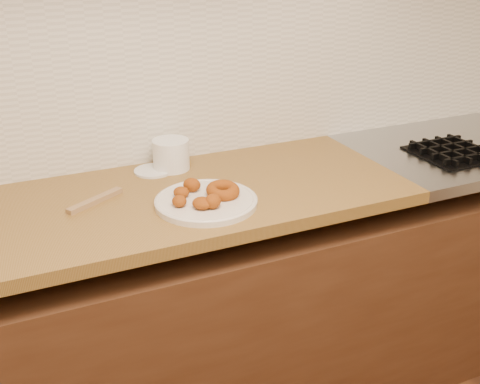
# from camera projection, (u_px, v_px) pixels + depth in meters

# --- Properties ---
(wall_back) EXTENTS (4.00, 0.02, 2.70)m
(wall_back) POSITION_uv_depth(u_px,v_px,m) (204.00, 25.00, 1.88)
(wall_back) COLOR #C6B995
(wall_back) RESTS_ON ground
(base_cabinet) EXTENTS (3.60, 0.60, 0.77)m
(base_cabinet) POSITION_uv_depth(u_px,v_px,m) (242.00, 313.00, 2.02)
(base_cabinet) COLOR #4B2C1A
(base_cabinet) RESTS_ON floor
(butcher_block) EXTENTS (2.30, 0.62, 0.04)m
(butcher_block) POSITION_uv_depth(u_px,v_px,m) (31.00, 225.00, 1.57)
(butcher_block) COLOR olive
(butcher_block) RESTS_ON base_cabinet
(backsplash) EXTENTS (3.60, 0.02, 0.60)m
(backsplash) POSITION_uv_depth(u_px,v_px,m) (207.00, 71.00, 1.93)
(backsplash) COLOR silver
(backsplash) RESTS_ON wall_back
(donut_plate) EXTENTS (0.30, 0.30, 0.02)m
(donut_plate) POSITION_uv_depth(u_px,v_px,m) (206.00, 202.00, 1.65)
(donut_plate) COLOR silver
(donut_plate) RESTS_ON butcher_block
(ring_donut) EXTENTS (0.13, 0.13, 0.05)m
(ring_donut) POSITION_uv_depth(u_px,v_px,m) (223.00, 190.00, 1.66)
(ring_donut) COLOR #833300
(ring_donut) RESTS_ON donut_plate
(fried_dough_chunks) EXTENTS (0.14, 0.19, 0.04)m
(fried_dough_chunks) POSITION_uv_depth(u_px,v_px,m) (195.00, 196.00, 1.61)
(fried_dough_chunks) COLOR #833300
(fried_dough_chunks) RESTS_ON donut_plate
(plastic_tub) EXTENTS (0.14, 0.14, 0.10)m
(plastic_tub) POSITION_uv_depth(u_px,v_px,m) (171.00, 155.00, 1.89)
(plastic_tub) COLOR white
(plastic_tub) RESTS_ON butcher_block
(tub_lid) EXTENTS (0.17, 0.17, 0.01)m
(tub_lid) POSITION_uv_depth(u_px,v_px,m) (153.00, 171.00, 1.88)
(tub_lid) COLOR silver
(tub_lid) RESTS_ON butcher_block
(brass_jar_lid) EXTENTS (0.09, 0.09, 0.01)m
(brass_jar_lid) POSITION_uv_depth(u_px,v_px,m) (179.00, 164.00, 1.93)
(brass_jar_lid) COLOR #B5831E
(brass_jar_lid) RESTS_ON butcher_block
(wooden_utensil) EXTENTS (0.18, 0.12, 0.02)m
(wooden_utensil) POSITION_uv_depth(u_px,v_px,m) (95.00, 201.00, 1.66)
(wooden_utensil) COLOR olive
(wooden_utensil) RESTS_ON butcher_block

